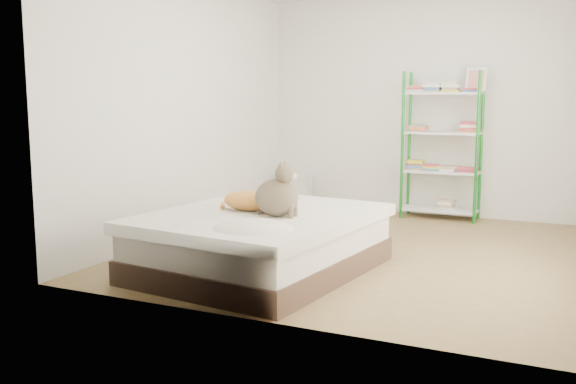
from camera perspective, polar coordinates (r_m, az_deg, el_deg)
The scene contains 7 objects.
room at distance 5.86m, azimuth 7.01°, elevation 7.31°, with size 3.81×4.21×2.61m.
bed at distance 5.23m, azimuth -2.39°, elevation -4.44°, with size 1.74×2.08×0.49m.
orange_cat at distance 5.24m, azimuth -3.50°, elevation -0.54°, with size 0.52×0.28×0.21m, color #EB9954, non-canonical shape.
grey_cat at distance 4.97m, azimuth -1.02°, elevation 0.22°, with size 0.31×0.37×0.42m, color #7D7053, non-canonical shape.
shelf_unit at distance 7.62m, azimuth 13.56°, elevation 4.31°, with size 0.90×0.36×1.74m.
cardboard_box at distance 6.55m, azimuth 6.62°, elevation -2.54°, with size 0.52×0.50×0.38m.
white_bin at distance 8.22m, azimuth 0.80°, elevation 0.11°, with size 0.41×0.38×0.43m.
Camera 1 is at (1.81, -5.57, 1.41)m, focal length 40.00 mm.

